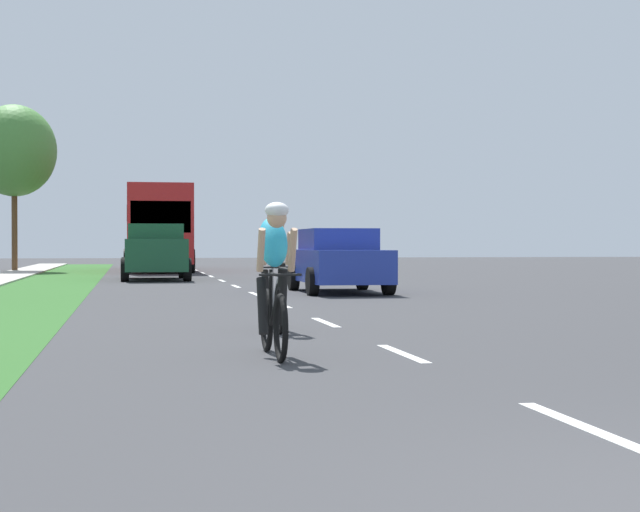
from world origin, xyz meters
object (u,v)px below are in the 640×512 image
at_px(cyclist_lead, 274,278).
at_px(bus_red, 157,225).
at_px(suv_dark_green, 155,250).
at_px(street_tree_far, 14,151).
at_px(cyclist_trailing, 274,270).
at_px(sedan_blue, 339,260).

xyz_separation_m(cyclist_lead, bus_red, (-0.31, 34.11, 1.17)).
xyz_separation_m(suv_dark_green, street_tree_far, (-5.56, 11.08, 4.11)).
relative_size(cyclist_trailing, street_tree_far, 0.25).
height_order(cyclist_trailing, sedan_blue, cyclist_trailing).
bearing_deg(suv_dark_green, street_tree_far, 116.66).
xyz_separation_m(cyclist_trailing, sedan_blue, (3.00, 10.32, -0.04)).
bearing_deg(sedan_blue, bus_red, 100.29).
bearing_deg(street_tree_far, bus_red, 1.75).
relative_size(cyclist_trailing, sedan_blue, 0.40).
xyz_separation_m(cyclist_trailing, street_tree_far, (-6.66, 30.83, 4.25)).
relative_size(cyclist_lead, bus_red, 0.15).
xyz_separation_m(cyclist_lead, street_tree_far, (-6.22, 33.93, 4.25)).
height_order(sedan_blue, bus_red, bus_red).
bearing_deg(cyclist_lead, cyclist_trailing, 81.81).
height_order(sedan_blue, suv_dark_green, suv_dark_green).
distance_m(sedan_blue, street_tree_far, 23.08).
relative_size(cyclist_lead, street_tree_far, 0.25).
bearing_deg(suv_dark_green, cyclist_lead, -88.35).
xyz_separation_m(sedan_blue, street_tree_far, (-9.67, 20.51, 4.29)).
distance_m(cyclist_lead, bus_red, 34.13).
height_order(cyclist_lead, suv_dark_green, suv_dark_green).
bearing_deg(bus_red, sedan_blue, -79.71).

